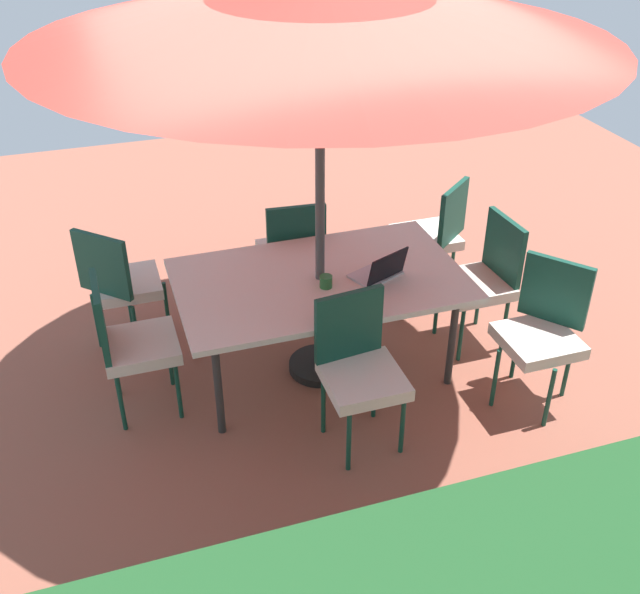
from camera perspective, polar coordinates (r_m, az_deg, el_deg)
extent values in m
cube|color=#935442|center=(5.34, 0.00, -5.58)|extent=(10.00, 10.00, 0.02)
cube|color=silver|center=(4.92, 0.00, 1.29)|extent=(1.89, 1.14, 0.04)
cylinder|color=#333333|center=(5.70, 6.29, 1.37)|extent=(0.05, 0.05, 0.72)
cylinder|color=#333333|center=(5.33, -9.56, -1.37)|extent=(0.05, 0.05, 0.72)
cylinder|color=#333333|center=(5.08, 10.05, -3.27)|extent=(0.05, 0.05, 0.72)
cylinder|color=#333333|center=(4.65, -7.77, -6.83)|extent=(0.05, 0.05, 0.72)
cylinder|color=#4C4C4C|center=(4.66, 0.00, 7.12)|extent=(0.06, 0.06, 2.58)
cone|color=red|center=(4.30, 0.00, 21.34)|extent=(3.29, 3.29, 0.35)
cylinder|color=black|center=(5.32, 0.00, -5.24)|extent=(0.44, 0.44, 0.06)
cube|color=silver|center=(5.76, -2.19, 3.38)|extent=(0.46, 0.46, 0.08)
cube|color=#144738|center=(5.45, -1.80, 4.78)|extent=(0.44, 0.08, 0.45)
cylinder|color=#144738|center=(6.07, -0.81, 2.18)|extent=(0.03, 0.03, 0.45)
cylinder|color=#144738|center=(6.01, -4.16, 1.78)|extent=(0.03, 0.03, 0.45)
cylinder|color=#144738|center=(5.77, -0.03, 0.43)|extent=(0.03, 0.03, 0.45)
cylinder|color=#144738|center=(5.71, -3.54, -0.01)|extent=(0.03, 0.03, 0.45)
cube|color=silver|center=(4.86, -13.50, -3.65)|extent=(0.46, 0.46, 0.08)
cube|color=#144738|center=(4.71, -16.42, -1.47)|extent=(0.04, 0.44, 0.45)
cylinder|color=#144738|center=(4.88, -10.76, -6.99)|extent=(0.03, 0.03, 0.45)
cylinder|color=#144738|center=(5.17, -11.41, -4.57)|extent=(0.03, 0.03, 0.45)
cylinder|color=#144738|center=(4.87, -14.96, -7.73)|extent=(0.03, 0.03, 0.45)
cylinder|color=#144738|center=(5.16, -15.35, -5.26)|extent=(0.03, 0.03, 0.45)
cube|color=silver|center=(5.45, 11.68, 0.89)|extent=(0.46, 0.46, 0.08)
cube|color=#144738|center=(5.43, 13.88, 3.68)|extent=(0.06, 0.44, 0.45)
cylinder|color=#144738|center=(5.64, 8.89, -0.85)|extent=(0.03, 0.03, 0.45)
cylinder|color=#144738|center=(5.38, 10.71, -2.81)|extent=(0.03, 0.03, 0.45)
cylinder|color=#144738|center=(5.80, 12.01, -0.15)|extent=(0.03, 0.03, 0.45)
cylinder|color=#144738|center=(5.56, 13.92, -2.01)|extent=(0.03, 0.03, 0.45)
cube|color=silver|center=(5.53, -14.49, 0.97)|extent=(0.46, 0.46, 0.08)
cube|color=#144738|center=(5.27, -16.29, 2.36)|extent=(0.34, 0.33, 0.45)
cylinder|color=#144738|center=(5.68, -11.61, -0.88)|extent=(0.03, 0.03, 0.45)
cylinder|color=#144738|center=(5.88, -14.42, -0.02)|extent=(0.03, 0.03, 0.45)
cylinder|color=#144738|center=(5.46, -13.83, -2.73)|extent=(0.03, 0.03, 0.45)
cylinder|color=#144738|center=(5.67, -16.67, -1.76)|extent=(0.03, 0.03, 0.45)
cube|color=silver|center=(4.97, 16.29, -3.21)|extent=(0.46, 0.46, 0.08)
cube|color=#144738|center=(5.00, 17.54, 0.44)|extent=(0.30, 0.37, 0.45)
cylinder|color=#144738|center=(5.02, 13.22, -6.05)|extent=(0.03, 0.03, 0.45)
cylinder|color=#144738|center=(4.95, 17.08, -7.38)|extent=(0.03, 0.03, 0.45)
cylinder|color=#144738|center=(5.30, 14.69, -3.99)|extent=(0.03, 0.03, 0.45)
cylinder|color=#144738|center=(5.24, 18.35, -5.21)|extent=(0.03, 0.03, 0.45)
cube|color=silver|center=(4.46, 3.34, -6.33)|extent=(0.46, 0.46, 0.08)
cube|color=#144738|center=(4.45, 2.22, -2.14)|extent=(0.44, 0.09, 0.45)
cylinder|color=#144738|center=(4.45, 2.21, -10.92)|extent=(0.03, 0.03, 0.45)
cylinder|color=#144738|center=(4.58, 6.31, -9.60)|extent=(0.03, 0.03, 0.45)
cylinder|color=#144738|center=(4.69, 0.25, -8.18)|extent=(0.03, 0.03, 0.45)
cylinder|color=#144738|center=(4.82, 4.18, -7.02)|extent=(0.03, 0.03, 0.45)
cube|color=silver|center=(6.04, 8.07, 4.55)|extent=(0.46, 0.46, 0.08)
cube|color=#144738|center=(5.85, 10.12, 6.31)|extent=(0.36, 0.31, 0.45)
cylinder|color=#144738|center=(6.38, 7.13, 3.49)|extent=(0.03, 0.03, 0.45)
cylinder|color=#144738|center=(6.09, 5.63, 2.12)|extent=(0.03, 0.03, 0.45)
cylinder|color=#144738|center=(6.25, 10.08, 2.61)|extent=(0.03, 0.03, 0.45)
cylinder|color=#144738|center=(5.96, 8.69, 1.18)|extent=(0.03, 0.03, 0.45)
cube|color=#B7B7BC|center=(4.94, 4.24, 1.73)|extent=(0.38, 0.33, 0.02)
cube|color=black|center=(4.82, 5.20, 2.33)|extent=(0.32, 0.17, 0.20)
cylinder|color=#286B33|center=(4.79, 0.46, 1.19)|extent=(0.08, 0.08, 0.08)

